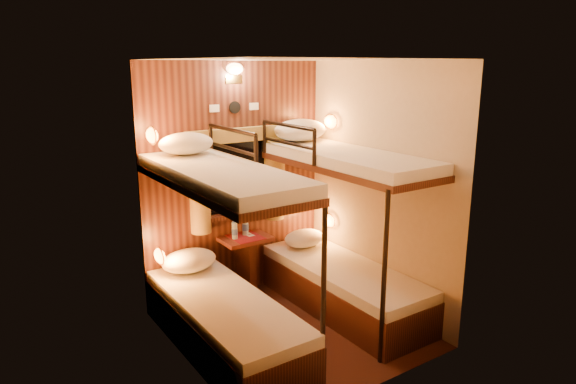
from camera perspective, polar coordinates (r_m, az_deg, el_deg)
floor at (r=4.87m, az=0.50°, el=-15.03°), size 2.10×2.10×0.00m
ceiling at (r=4.25m, az=0.57°, el=14.52°), size 2.10×2.10×0.00m
wall_back at (r=5.28m, az=-5.92°, el=1.23°), size 2.40×0.00×2.40m
wall_front at (r=3.63m, az=9.98°, el=-4.87°), size 2.40×0.00×2.40m
wall_left at (r=3.95m, az=-11.53°, el=-3.37°), size 0.00×2.40×2.40m
wall_right at (r=5.03m, az=9.98°, el=0.43°), size 0.00×2.40×2.40m
back_panel at (r=5.27m, az=-5.85°, el=1.20°), size 2.00×0.03×2.40m
bunk_left at (r=4.37m, az=-7.14°, el=-10.45°), size 0.72×1.90×1.82m
bunk_right at (r=5.04m, az=6.20°, el=-7.05°), size 0.72×1.90×1.82m
window at (r=5.25m, az=-5.68°, el=0.93°), size 1.00×0.12×0.79m
curtains at (r=5.20m, az=-5.53°, el=1.75°), size 1.10×0.22×1.00m
back_fixtures at (r=5.11m, az=-5.95°, el=12.64°), size 0.54×0.09×0.48m
reading_lamps at (r=4.98m, az=-4.03°, el=0.94°), size 2.00×0.20×1.25m
table at (r=5.35m, az=-4.69°, el=-7.40°), size 0.50×0.34×0.66m
bottle_left at (r=5.19m, az=-5.95°, el=-4.30°), size 0.06×0.06×0.21m
bottle_right at (r=5.29m, az=-4.76°, el=-3.78°), size 0.07×0.07×0.23m
sachet_a at (r=5.29m, az=-4.15°, el=-4.87°), size 0.08×0.06×0.01m
sachet_b at (r=5.35m, az=-4.53°, el=-4.67°), size 0.07×0.06×0.01m
pillow_lower_left at (r=4.97m, az=-10.94°, el=-7.49°), size 0.53×0.38×0.21m
pillow_lower_right at (r=5.53m, az=1.81°, el=-5.16°), size 0.46×0.33×0.18m
pillow_upper_left at (r=4.63m, az=-11.26°, el=5.31°), size 0.49×0.35×0.19m
pillow_upper_right at (r=5.33m, az=1.37°, el=6.90°), size 0.58×0.41×0.23m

